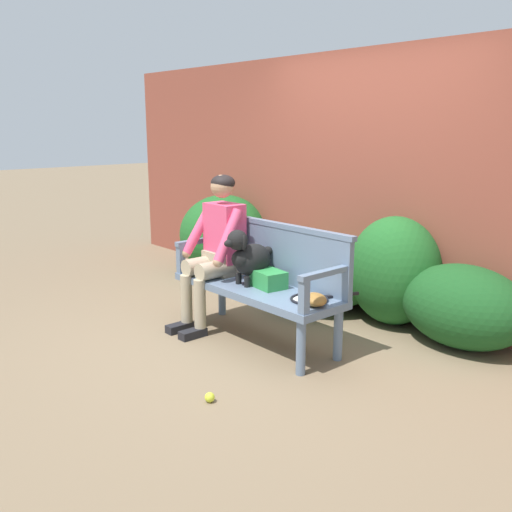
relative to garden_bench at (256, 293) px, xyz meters
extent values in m
plane|color=#7A664C|center=(0.00, 0.00, -0.41)|extent=(40.00, 40.00, 0.00)
cube|color=brown|center=(0.00, 1.56, 0.82)|extent=(8.00, 0.30, 2.46)
ellipsoid|color=#1E5B23|center=(-1.90, 1.16, 0.06)|extent=(1.09, 1.04, 0.95)
ellipsoid|color=#1E5B23|center=(0.49, 1.21, 0.08)|extent=(0.84, 0.77, 0.98)
ellipsoid|color=#286B2D|center=(-0.29, 1.15, -0.12)|extent=(1.14, 1.13, 0.58)
ellipsoid|color=#194C1E|center=(1.20, 1.17, -0.07)|extent=(1.06, 0.75, 0.68)
cube|color=slate|center=(0.00, 0.00, 0.03)|extent=(1.59, 0.53, 0.06)
cylinder|color=slate|center=(-0.72, -0.20, -0.20)|extent=(0.07, 0.07, 0.41)
cylinder|color=slate|center=(0.72, -0.20, -0.20)|extent=(0.07, 0.07, 0.41)
cylinder|color=slate|center=(-0.72, 0.20, -0.20)|extent=(0.07, 0.07, 0.41)
cylinder|color=slate|center=(0.72, 0.20, -0.20)|extent=(0.07, 0.07, 0.41)
cube|color=slate|center=(0.00, 0.23, 0.29)|extent=(1.59, 0.05, 0.46)
cube|color=slate|center=(0.00, 0.23, 0.54)|extent=(1.63, 0.06, 0.04)
cube|color=slate|center=(-0.76, -0.22, 0.18)|extent=(0.06, 0.06, 0.24)
cube|color=slate|center=(-0.76, 0.00, 0.32)|extent=(0.06, 0.53, 0.04)
cube|color=slate|center=(0.76, -0.22, 0.18)|extent=(0.06, 0.06, 0.24)
cube|color=slate|center=(0.76, 0.00, 0.32)|extent=(0.06, 0.53, 0.04)
cube|color=black|center=(-0.60, -0.36, -0.38)|extent=(0.10, 0.24, 0.07)
cylinder|color=tan|center=(-0.60, -0.28, -0.13)|extent=(0.10, 0.10, 0.42)
cylinder|color=tan|center=(-0.60, -0.12, 0.14)|extent=(0.15, 0.33, 0.15)
cube|color=black|center=(-0.40, -0.36, -0.38)|extent=(0.10, 0.24, 0.07)
cylinder|color=tan|center=(-0.40, -0.28, -0.13)|extent=(0.10, 0.10, 0.42)
cylinder|color=tan|center=(-0.40, -0.12, 0.14)|extent=(0.15, 0.33, 0.15)
cube|color=tan|center=(-0.50, 0.05, 0.16)|extent=(0.32, 0.24, 0.20)
cube|color=#E04770|center=(-0.50, 0.07, 0.42)|extent=(0.34, 0.22, 0.52)
cylinder|color=#E04770|center=(-0.71, -0.06, 0.44)|extent=(0.14, 0.34, 0.45)
sphere|color=tan|center=(-0.73, -0.18, 0.24)|extent=(0.09, 0.09, 0.09)
cylinder|color=#E04770|center=(-0.29, -0.06, 0.44)|extent=(0.14, 0.34, 0.45)
sphere|color=tan|center=(-0.27, -0.18, 0.24)|extent=(0.09, 0.09, 0.09)
sphere|color=tan|center=(-0.50, 0.05, 0.83)|extent=(0.20, 0.20, 0.20)
ellipsoid|color=black|center=(-0.50, 0.06, 0.86)|extent=(0.21, 0.21, 0.14)
cylinder|color=black|center=(-0.14, -0.07, 0.11)|extent=(0.05, 0.05, 0.09)
cylinder|color=black|center=(-0.02, -0.08, 0.11)|extent=(0.05, 0.05, 0.09)
cylinder|color=black|center=(-0.12, 0.13, 0.11)|extent=(0.05, 0.05, 0.09)
cylinder|color=black|center=(0.00, 0.12, 0.11)|extent=(0.05, 0.05, 0.09)
ellipsoid|color=black|center=(-0.07, 0.03, 0.27)|extent=(0.25, 0.35, 0.27)
sphere|color=black|center=(-0.08, -0.09, 0.29)|extent=(0.16, 0.16, 0.16)
sphere|color=black|center=(-0.08, -0.12, 0.45)|extent=(0.17, 0.17, 0.17)
ellipsoid|color=black|center=(-0.09, -0.20, 0.43)|extent=(0.08, 0.11, 0.06)
ellipsoid|color=black|center=(-0.15, -0.11, 0.44)|extent=(0.05, 0.04, 0.12)
ellipsoid|color=black|center=(-0.01, -0.12, 0.44)|extent=(0.05, 0.04, 0.12)
sphere|color=black|center=(-0.06, 0.18, 0.32)|extent=(0.08, 0.08, 0.08)
torus|color=black|center=(0.56, 0.04, 0.07)|extent=(0.38, 0.38, 0.02)
cylinder|color=silver|center=(0.56, 0.04, 0.07)|extent=(0.25, 0.25, 0.00)
cube|color=black|center=(0.62, 0.19, 0.08)|extent=(0.06, 0.08, 0.02)
cylinder|color=black|center=(0.68, 0.32, 0.08)|extent=(0.11, 0.21, 0.03)
ellipsoid|color=#9E6B2D|center=(0.67, -0.02, 0.11)|extent=(0.28, 0.26, 0.09)
cube|color=#2D8E42|center=(0.10, 0.05, 0.13)|extent=(0.31, 0.24, 0.14)
sphere|color=#CCDB33|center=(0.62, -0.95, -0.38)|extent=(0.07, 0.07, 0.07)
camera|label=1|loc=(3.38, -2.97, 1.36)|focal=40.12mm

